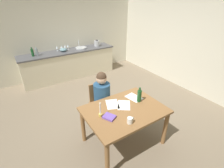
{
  "coord_description": "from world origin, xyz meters",
  "views": [
    {
      "loc": [
        -1.57,
        -2.79,
        2.4
      ],
      "look_at": [
        0.01,
        -0.32,
        0.85
      ],
      "focal_mm": 26.42,
      "sensor_mm": 36.0,
      "label": 1
    }
  ],
  "objects_px": {
    "sink_unit": "(81,48)",
    "wine_bottle_on_table": "(139,96)",
    "bottle_vinegar": "(37,52)",
    "dining_table": "(124,114)",
    "bottle_oil": "(32,52)",
    "wine_glass_near_sink": "(68,46)",
    "chair_at_table": "(100,102)",
    "wine_glass_back_left": "(61,47)",
    "wine_glass_by_kettle": "(65,46)",
    "person_seated": "(104,98)",
    "coffee_mug": "(130,120)",
    "wine_glass_back_right": "(57,47)",
    "mixing_bowl": "(63,50)",
    "book_magazine": "(109,117)",
    "stovetop_kettle": "(97,43)",
    "candlestick": "(100,113)"
  },
  "relations": [
    {
      "from": "chair_at_table",
      "to": "book_magazine",
      "type": "distance_m",
      "value": 0.86
    },
    {
      "from": "sink_unit",
      "to": "mixing_bowl",
      "type": "height_order",
      "value": "sink_unit"
    },
    {
      "from": "wine_glass_by_kettle",
      "to": "bottle_oil",
      "type": "bearing_deg",
      "value": -171.62
    },
    {
      "from": "wine_bottle_on_table",
      "to": "wine_glass_by_kettle",
      "type": "bearing_deg",
      "value": 93.5
    },
    {
      "from": "chair_at_table",
      "to": "person_seated",
      "type": "bearing_deg",
      "value": -91.56
    },
    {
      "from": "sink_unit",
      "to": "bottle_vinegar",
      "type": "relative_size",
      "value": 1.44
    },
    {
      "from": "chair_at_table",
      "to": "wine_glass_near_sink",
      "type": "height_order",
      "value": "wine_glass_near_sink"
    },
    {
      "from": "wine_bottle_on_table",
      "to": "mixing_bowl",
      "type": "relative_size",
      "value": 1.26
    },
    {
      "from": "book_magazine",
      "to": "sink_unit",
      "type": "xyz_separation_m",
      "value": [
        0.96,
        3.32,
        0.16
      ]
    },
    {
      "from": "chair_at_table",
      "to": "wine_glass_back_right",
      "type": "distance_m",
      "value": 2.74
    },
    {
      "from": "dining_table",
      "to": "coffee_mug",
      "type": "relative_size",
      "value": 10.91
    },
    {
      "from": "bottle_vinegar",
      "to": "dining_table",
      "type": "bearing_deg",
      "value": -77.57
    },
    {
      "from": "wine_glass_back_left",
      "to": "bottle_vinegar",
      "type": "bearing_deg",
      "value": -169.53
    },
    {
      "from": "coffee_mug",
      "to": "wine_glass_back_right",
      "type": "relative_size",
      "value": 0.78
    },
    {
      "from": "bottle_vinegar",
      "to": "wine_glass_near_sink",
      "type": "distance_m",
      "value": 0.98
    },
    {
      "from": "wine_glass_back_right",
      "to": "sink_unit",
      "type": "bearing_deg",
      "value": -11.24
    },
    {
      "from": "dining_table",
      "to": "wine_glass_back_left",
      "type": "distance_m",
      "value": 3.43
    },
    {
      "from": "person_seated",
      "to": "coffee_mug",
      "type": "distance_m",
      "value": 0.9
    },
    {
      "from": "candlestick",
      "to": "bottle_oil",
      "type": "bearing_deg",
      "value": 97.26
    },
    {
      "from": "chair_at_table",
      "to": "wine_glass_back_left",
      "type": "xyz_separation_m",
      "value": [
        0.11,
        2.69,
        0.51
      ]
    },
    {
      "from": "wine_glass_back_right",
      "to": "bottle_vinegar",
      "type": "bearing_deg",
      "value": -167.18
    },
    {
      "from": "sink_unit",
      "to": "wine_glass_near_sink",
      "type": "distance_m",
      "value": 0.42
    },
    {
      "from": "stovetop_kettle",
      "to": "wine_glass_by_kettle",
      "type": "bearing_deg",
      "value": 171.97
    },
    {
      "from": "bottle_vinegar",
      "to": "coffee_mug",
      "type": "bearing_deg",
      "value": -80.66
    },
    {
      "from": "dining_table",
      "to": "wine_glass_by_kettle",
      "type": "bearing_deg",
      "value": 87.38
    },
    {
      "from": "bottle_oil",
      "to": "wine_glass_near_sink",
      "type": "bearing_deg",
      "value": 7.66
    },
    {
      "from": "person_seated",
      "to": "wine_glass_near_sink",
      "type": "xyz_separation_m",
      "value": [
        0.32,
        2.84,
        0.33
      ]
    },
    {
      "from": "bottle_vinegar",
      "to": "mixing_bowl",
      "type": "distance_m",
      "value": 0.77
    },
    {
      "from": "sink_unit",
      "to": "candlestick",
      "type": "bearing_deg",
      "value": -108.24
    },
    {
      "from": "stovetop_kettle",
      "to": "wine_glass_near_sink",
      "type": "relative_size",
      "value": 1.43
    },
    {
      "from": "book_magazine",
      "to": "wine_glass_back_right",
      "type": "xyz_separation_m",
      "value": [
        0.23,
        3.46,
        0.25
      ]
    },
    {
      "from": "book_magazine",
      "to": "mixing_bowl",
      "type": "xyz_separation_m",
      "value": [
        0.37,
        3.32,
        0.19
      ]
    },
    {
      "from": "bottle_oil",
      "to": "wine_glass_near_sink",
      "type": "height_order",
      "value": "bottle_oil"
    },
    {
      "from": "mixing_bowl",
      "to": "wine_glass_back_right",
      "type": "distance_m",
      "value": 0.21
    },
    {
      "from": "chair_at_table",
      "to": "coffee_mug",
      "type": "distance_m",
      "value": 1.08
    },
    {
      "from": "bottle_vinegar",
      "to": "wine_glass_by_kettle",
      "type": "bearing_deg",
      "value": 9.13
    },
    {
      "from": "stovetop_kettle",
      "to": "wine_glass_back_right",
      "type": "bearing_deg",
      "value": 173.52
    },
    {
      "from": "wine_glass_near_sink",
      "to": "stovetop_kettle",
      "type": "bearing_deg",
      "value": -8.79
    },
    {
      "from": "stovetop_kettle",
      "to": "wine_glass_back_right",
      "type": "height_order",
      "value": "stovetop_kettle"
    },
    {
      "from": "sink_unit",
      "to": "wine_bottle_on_table",
      "type": "bearing_deg",
      "value": -94.82
    },
    {
      "from": "candlestick",
      "to": "sink_unit",
      "type": "height_order",
      "value": "sink_unit"
    },
    {
      "from": "wine_glass_back_left",
      "to": "wine_glass_back_right",
      "type": "height_order",
      "value": "same"
    },
    {
      "from": "book_magazine",
      "to": "wine_bottle_on_table",
      "type": "height_order",
      "value": "wine_bottle_on_table"
    },
    {
      "from": "coffee_mug",
      "to": "book_magazine",
      "type": "xyz_separation_m",
      "value": [
        -0.2,
        0.26,
        -0.03
      ]
    },
    {
      "from": "bottle_oil",
      "to": "wine_glass_near_sink",
      "type": "xyz_separation_m",
      "value": [
        1.09,
        0.15,
        -0.0
      ]
    },
    {
      "from": "coffee_mug",
      "to": "bottle_oil",
      "type": "relative_size",
      "value": 0.47
    },
    {
      "from": "book_magazine",
      "to": "wine_glass_by_kettle",
      "type": "relative_size",
      "value": 1.18
    },
    {
      "from": "bottle_vinegar",
      "to": "wine_glass_back_left",
      "type": "bearing_deg",
      "value": 10.47
    },
    {
      "from": "sink_unit",
      "to": "bottle_oil",
      "type": "height_order",
      "value": "bottle_oil"
    },
    {
      "from": "person_seated",
      "to": "bottle_vinegar",
      "type": "relative_size",
      "value": 4.79
    }
  ]
}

